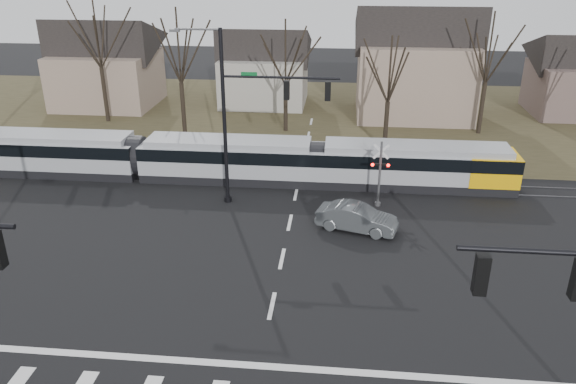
{
  "coord_description": "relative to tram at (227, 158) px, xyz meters",
  "views": [
    {
      "loc": [
        2.67,
        -17.96,
        14.1
      ],
      "look_at": [
        0.0,
        9.0,
        2.3
      ],
      "focal_mm": 35.0,
      "sensor_mm": 36.0,
      "label": 1
    }
  ],
  "objects": [
    {
      "name": "grass_verge",
      "position": [
        4.73,
        16.0,
        -1.52
      ],
      "size": [
        140.0,
        28.0,
        0.01
      ],
      "primitive_type": "cube",
      "color": "#38331E",
      "rests_on": "ground"
    },
    {
      "name": "ground",
      "position": [
        4.73,
        -16.0,
        -1.53
      ],
      "size": [
        140.0,
        140.0,
        0.0
      ],
      "primitive_type": "plane",
      "color": "black"
    },
    {
      "name": "sedan",
      "position": [
        8.41,
        -6.5,
        -0.81
      ],
      "size": [
        3.79,
        5.14,
        1.43
      ],
      "primitive_type": "imported",
      "rotation": [
        0.0,
        0.0,
        1.3
      ],
      "color": "#474B4D",
      "rests_on": "ground"
    },
    {
      "name": "rail_crossing_signal",
      "position": [
        9.73,
        -3.21,
        0.36
      ],
      "size": [
        1.08,
        0.36,
        4.0
      ],
      "color": "#59595B",
      "rests_on": "ground"
    },
    {
      "name": "house_c",
      "position": [
        13.73,
        17.0,
        3.71
      ],
      "size": [
        10.8,
        8.64,
        10.1
      ],
      "color": "#836E5F",
      "rests_on": "ground"
    },
    {
      "name": "tram",
      "position": [
        0.0,
        0.0,
        0.0
      ],
      "size": [
        36.93,
        2.74,
        2.8
      ],
      "color": "gray",
      "rests_on": "ground"
    },
    {
      "name": "stop_line",
      "position": [
        4.73,
        -17.8,
        -1.52
      ],
      "size": [
        28.0,
        0.35,
        0.01
      ],
      "primitive_type": "cube",
      "color": "silver",
      "rests_on": "ground"
    },
    {
      "name": "tree_row",
      "position": [
        6.73,
        10.0,
        3.47
      ],
      "size": [
        59.2,
        7.2,
        10.0
      ],
      "color": "black",
      "rests_on": "ground"
    },
    {
      "name": "house_a",
      "position": [
        -15.27,
        18.0,
        2.94
      ],
      "size": [
        9.72,
        8.64,
        8.6
      ],
      "color": "#836E5F",
      "rests_on": "ground"
    },
    {
      "name": "rail_pair",
      "position": [
        4.73,
        -0.2,
        -1.5
      ],
      "size": [
        90.0,
        1.52,
        0.06
      ],
      "color": "#59595E",
      "rests_on": "ground"
    },
    {
      "name": "signal_pole_far",
      "position": [
        2.32,
        -3.5,
        4.17
      ],
      "size": [
        9.28,
        0.44,
        10.2
      ],
      "color": "black",
      "rests_on": "ground"
    },
    {
      "name": "house_b",
      "position": [
        -0.27,
        20.0,
        2.44
      ],
      "size": [
        8.64,
        7.56,
        7.65
      ],
      "color": "gray",
      "rests_on": "ground"
    },
    {
      "name": "lane_dashes",
      "position": [
        4.73,
        -0.0,
        -1.52
      ],
      "size": [
        0.18,
        30.0,
        0.01
      ],
      "color": "silver",
      "rests_on": "ground"
    }
  ]
}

